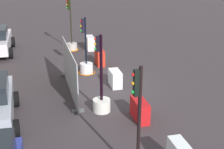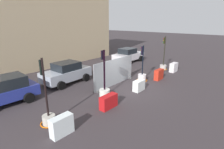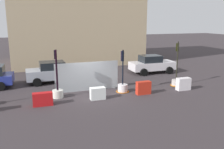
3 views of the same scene
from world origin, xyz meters
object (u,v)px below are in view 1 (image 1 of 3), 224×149
Objects in this scene: construction_barrier_3 at (100,57)px; construction_barrier_2 at (115,79)px; construction_barrier_4 at (90,43)px; construction_barrier_1 at (140,110)px; traffic_light_3 at (72,43)px; traffic_light_1 at (101,98)px; traffic_light_2 at (86,65)px.

construction_barrier_2 is at bearing -179.83° from construction_barrier_3.
construction_barrier_2 is 6.46m from construction_barrier_4.
traffic_light_3 is at bearing 6.58° from construction_barrier_1.
construction_barrier_1 is at bearing -173.42° from traffic_light_3.
construction_barrier_4 is at bearing -1.13° from construction_barrier_3.
traffic_light_3 is at bearing 18.37° from construction_barrier_3.
traffic_light_1 reaches higher than construction_barrier_2.
traffic_light_3 is (4.50, 0.12, 0.04)m from traffic_light_2.
traffic_light_2 reaches higher than construction_barrier_2.
traffic_light_2 is at bearing 138.80° from construction_barrier_3.
traffic_light_1 reaches higher than traffic_light_2.
traffic_light_1 is 1.06× the size of traffic_light_2.
traffic_light_3 is 3.36× the size of construction_barrier_4.
traffic_light_1 reaches higher than construction_barrier_4.
construction_barrier_1 is (-1.04, -1.26, -0.19)m from traffic_light_1.
construction_barrier_2 is at bearing 0.52° from construction_barrier_1.
construction_barrier_1 is 3.41m from construction_barrier_2.
traffic_light_1 is 1.65m from construction_barrier_1.
traffic_light_2 is 2.56× the size of construction_barrier_1.
construction_barrier_4 is at bearing -0.47° from construction_barrier_2.
traffic_light_2 reaches higher than construction_barrier_1.
traffic_light_1 is 5.76m from construction_barrier_3.
construction_barrier_2 is (3.41, 0.03, -0.01)m from construction_barrier_1.
traffic_light_2 is (4.50, -0.22, -0.12)m from traffic_light_1.
traffic_light_3 is at bearing 1.57° from traffic_light_2.
traffic_light_2 is at bearing 25.22° from construction_barrier_2.
traffic_light_1 is at bearing 171.74° from construction_barrier_4.
construction_barrier_3 is (-3.36, -1.12, -0.06)m from traffic_light_3.
construction_barrier_1 is 1.14× the size of construction_barrier_4.
construction_barrier_3 is (3.27, 0.01, 0.06)m from construction_barrier_2.
traffic_light_3 is at bearing 81.77° from construction_barrier_4.
traffic_light_1 is at bearing 167.80° from construction_barrier_3.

